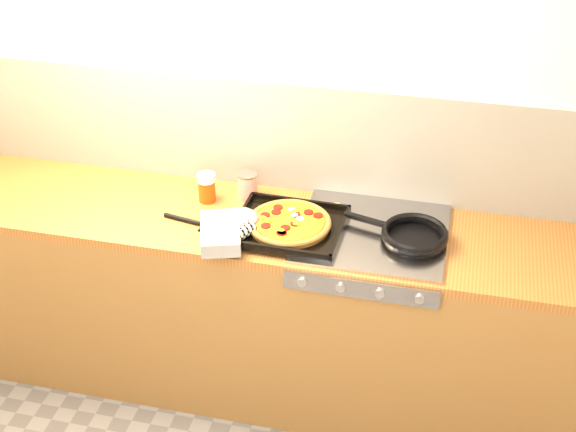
% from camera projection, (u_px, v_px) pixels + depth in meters
% --- Properties ---
extents(room_shell, '(3.20, 3.20, 3.20)m').
position_uv_depth(room_shell, '(282.00, 137.00, 3.45)').
color(room_shell, white).
rests_on(room_shell, ground).
extents(counter_run, '(3.20, 0.62, 0.90)m').
position_uv_depth(counter_run, '(267.00, 305.00, 3.59)').
color(counter_run, brown).
rests_on(counter_run, ground).
extents(stovetop, '(0.60, 0.56, 0.02)m').
position_uv_depth(stovetop, '(373.00, 233.00, 3.26)').
color(stovetop, '#9C9BA1').
rests_on(stovetop, counter_run).
extents(pizza_on_tray, '(0.58, 0.50, 0.07)m').
position_uv_depth(pizza_on_tray, '(271.00, 225.00, 3.23)').
color(pizza_on_tray, black).
rests_on(pizza_on_tray, stovetop).
extents(frying_pan, '(0.47, 0.33, 0.04)m').
position_uv_depth(frying_pan, '(413.00, 235.00, 3.19)').
color(frying_pan, black).
rests_on(frying_pan, stovetop).
extents(tomato_can, '(0.09, 0.09, 0.12)m').
position_uv_depth(tomato_can, '(248.00, 186.00, 3.47)').
color(tomato_can, maroon).
rests_on(tomato_can, counter_run).
extents(juice_glass, '(0.09, 0.09, 0.13)m').
position_uv_depth(juice_glass, '(207.00, 187.00, 3.45)').
color(juice_glass, '#D83E0C').
rests_on(juice_glass, counter_run).
extents(wooden_spoon, '(0.29, 0.14, 0.02)m').
position_uv_depth(wooden_spoon, '(315.00, 207.00, 3.42)').
color(wooden_spoon, tan).
rests_on(wooden_spoon, counter_run).
extents(black_spatula, '(0.29, 0.10, 0.02)m').
position_uv_depth(black_spatula, '(196.00, 223.00, 3.32)').
color(black_spatula, black).
rests_on(black_spatula, counter_run).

